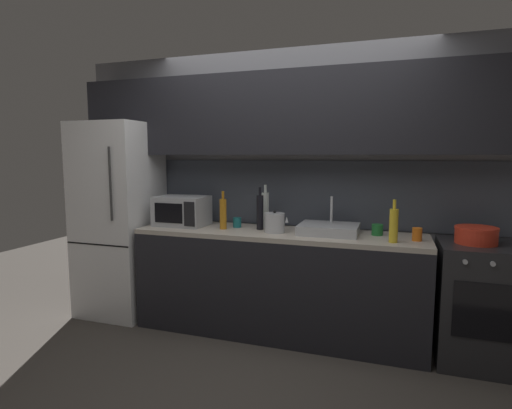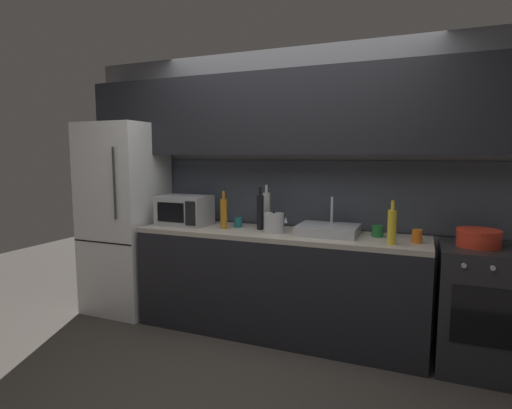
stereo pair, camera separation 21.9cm
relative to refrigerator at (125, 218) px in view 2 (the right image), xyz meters
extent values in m
plane|color=#3D3833|center=(1.61, -0.90, -0.93)|extent=(10.00, 10.00, 0.00)
cube|color=slate|center=(1.61, 0.40, 0.32)|extent=(4.19, 0.10, 2.50)
cube|color=#3D424C|center=(1.61, 0.35, 0.27)|extent=(4.19, 0.01, 0.60)
cube|color=black|center=(1.61, 0.18, 0.97)|extent=(3.86, 0.34, 0.70)
cube|color=black|center=(1.61, 0.00, -0.50)|extent=(2.45, 0.60, 0.86)
cube|color=#B2A899|center=(1.61, 0.00, -0.05)|extent=(2.45, 0.60, 0.04)
cube|color=white|center=(0.00, 0.00, 0.00)|extent=(0.68, 0.66, 1.85)
cube|color=black|center=(0.00, -0.33, -0.19)|extent=(0.67, 0.00, 0.01)
cylinder|color=#333333|center=(0.19, -0.35, 0.37)|extent=(0.02, 0.02, 0.65)
cube|color=#232326|center=(3.17, 0.00, -0.48)|extent=(0.60, 0.60, 0.90)
cube|color=black|center=(3.17, -0.30, -0.43)|extent=(0.45, 0.01, 0.40)
cylinder|color=#B2B2B7|center=(3.01, -0.31, -0.10)|extent=(0.03, 0.02, 0.03)
cylinder|color=#B2B2B7|center=(3.17, -0.31, -0.10)|extent=(0.03, 0.02, 0.03)
cube|color=#A8AAAF|center=(0.68, 0.02, 0.11)|extent=(0.46, 0.34, 0.27)
cube|color=black|center=(0.64, -0.15, 0.11)|extent=(0.28, 0.01, 0.18)
cube|color=black|center=(0.85, -0.15, 0.11)|extent=(0.10, 0.01, 0.22)
cube|color=#ADAFB5|center=(2.04, 0.03, 0.01)|extent=(0.48, 0.38, 0.08)
cylinder|color=silver|center=(2.04, 0.16, 0.16)|extent=(0.02, 0.02, 0.22)
cylinder|color=#B7BABF|center=(1.59, -0.05, 0.06)|extent=(0.17, 0.17, 0.16)
sphere|color=black|center=(1.59, -0.05, 0.15)|extent=(0.02, 0.02, 0.02)
cone|color=#B7BABF|center=(1.70, -0.05, 0.09)|extent=(0.03, 0.03, 0.05)
cylinder|color=silver|center=(1.44, 0.17, 0.13)|extent=(0.07, 0.07, 0.31)
cylinder|color=silver|center=(1.44, 0.17, 0.32)|extent=(0.03, 0.03, 0.07)
cylinder|color=black|center=(1.43, 0.04, 0.12)|extent=(0.06, 0.06, 0.30)
cylinder|color=black|center=(1.43, 0.04, 0.31)|extent=(0.02, 0.02, 0.07)
cylinder|color=gold|center=(2.54, -0.15, 0.10)|extent=(0.06, 0.06, 0.25)
cylinder|color=gold|center=(2.54, -0.15, 0.26)|extent=(0.02, 0.02, 0.07)
cylinder|color=#B27019|center=(1.12, -0.04, 0.11)|extent=(0.06, 0.06, 0.27)
cylinder|color=#B27019|center=(1.12, -0.04, 0.27)|extent=(0.02, 0.02, 0.07)
cylinder|color=#1E6B2D|center=(2.42, 0.09, 0.02)|extent=(0.09, 0.09, 0.09)
cylinder|color=orange|center=(2.71, -0.03, 0.02)|extent=(0.07, 0.07, 0.10)
cylinder|color=#19666B|center=(1.21, 0.07, 0.02)|extent=(0.07, 0.07, 0.09)
cylinder|color=red|center=(3.12, 0.00, 0.03)|extent=(0.29, 0.29, 0.10)
cylinder|color=red|center=(3.12, 0.00, 0.09)|extent=(0.29, 0.29, 0.02)
camera|label=1|loc=(2.52, -3.30, 0.62)|focal=28.54mm
camera|label=2|loc=(2.72, -3.22, 0.62)|focal=28.54mm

